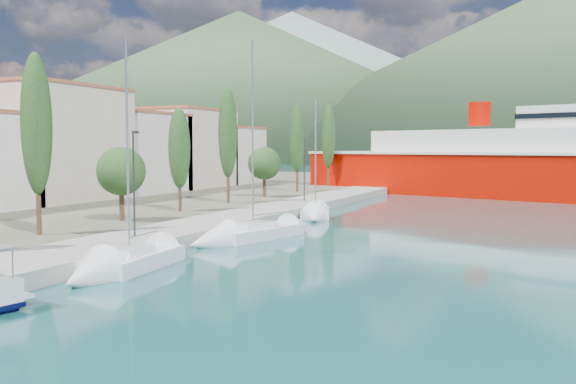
% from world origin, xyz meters
% --- Properties ---
extents(ground, '(1400.00, 1400.00, 0.00)m').
position_xyz_m(ground, '(0.00, 120.00, 0.00)').
color(ground, '#194F4F').
extents(quay, '(5.00, 88.00, 0.80)m').
position_xyz_m(quay, '(-9.00, 26.00, 0.40)').
color(quay, gray).
rests_on(quay, ground).
extents(town_buildings, '(9.20, 69.20, 11.30)m').
position_xyz_m(town_buildings, '(-32.00, 36.91, 5.57)').
color(town_buildings, beige).
rests_on(town_buildings, land_strip).
extents(tree_row, '(3.47, 62.78, 11.06)m').
position_xyz_m(tree_row, '(-15.04, 32.11, 6.05)').
color(tree_row, '#47301E').
rests_on(tree_row, land_strip).
extents(lamp_posts, '(0.15, 47.99, 6.06)m').
position_xyz_m(lamp_posts, '(-9.00, 14.71, 4.08)').
color(lamp_posts, '#2D2D33').
rests_on(lamp_posts, quay).
extents(sailboat_near, '(3.32, 8.66, 12.14)m').
position_xyz_m(sailboat_near, '(-5.42, 5.72, 0.32)').
color(sailboat_near, silver).
rests_on(sailboat_near, ground).
extents(sailboat_mid, '(4.84, 9.80, 13.63)m').
position_xyz_m(sailboat_mid, '(-5.01, 17.17, 0.33)').
color(sailboat_mid, silver).
rests_on(sailboat_mid, ground).
extents(sailboat_far, '(4.55, 7.70, 10.78)m').
position_xyz_m(sailboat_far, '(-4.89, 31.37, 0.30)').
color(sailboat_far, silver).
rests_on(sailboat_far, ground).
extents(ferry, '(62.30, 31.66, 12.18)m').
position_xyz_m(ferry, '(12.63, 62.58, 3.71)').
color(ferry, '#B70B00').
rests_on(ferry, ground).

